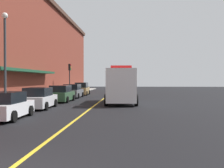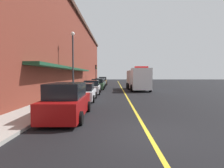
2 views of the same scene
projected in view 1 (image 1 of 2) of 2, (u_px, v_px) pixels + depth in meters
name	position (u px, v px, depth m)	size (l,w,h in m)	color
ground_plane	(103.00, 99.00, 31.46)	(112.00, 112.00, 0.00)	black
sidewalk_left	(50.00, 98.00, 31.84)	(2.40, 70.00, 0.15)	#9E9B93
lane_center_stripe	(103.00, 99.00, 31.46)	(0.16, 70.00, 0.01)	gold
parked_car_1	(6.00, 106.00, 15.67)	(2.19, 4.44, 1.56)	silver
parked_car_2	(39.00, 99.00, 21.37)	(2.20, 4.62, 1.64)	silver
parked_car_3	(61.00, 94.00, 27.78)	(2.10, 4.76, 1.68)	#2D5133
parked_car_4	(73.00, 91.00, 34.02)	(2.16, 4.68, 1.70)	#595B60
parked_car_5	(82.00, 89.00, 40.05)	(2.11, 4.68, 1.83)	#A5844C
box_truck	(121.00, 86.00, 26.11)	(3.06, 8.04, 3.45)	silver
parking_meter_0	(56.00, 90.00, 31.45)	(0.14, 0.18, 1.33)	#4C4C51
parking_meter_1	(50.00, 91.00, 29.00)	(0.14, 0.18, 1.33)	#4C4C51
street_lamp_left	(5.00, 50.00, 19.72)	(0.44, 0.44, 6.94)	#33383D
traffic_light_near	(70.00, 73.00, 38.19)	(0.38, 0.36, 4.30)	#232326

